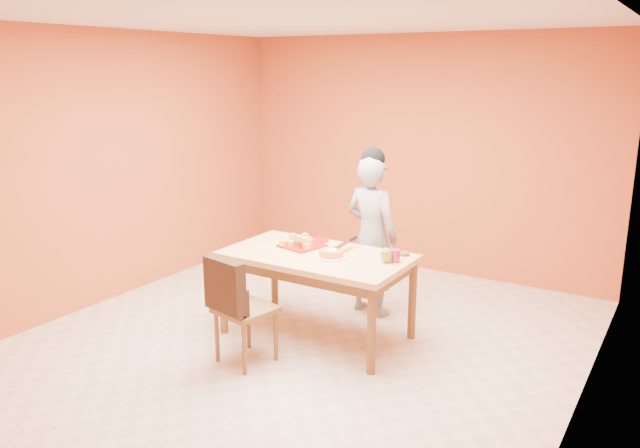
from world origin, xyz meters
The scene contains 17 objects.
floor centered at (0.00, 0.00, 0.00)m, with size 5.00×5.00×0.00m, color beige.
ceiling centered at (0.00, 0.00, 2.70)m, with size 5.00×5.00×0.00m, color silver.
wall_back centered at (0.00, 2.50, 1.35)m, with size 4.50×4.50×0.00m, color #B05428.
wall_left centered at (-2.25, 0.00, 1.35)m, with size 5.00×5.00×0.00m, color #B05428.
wall_right centered at (2.25, 0.00, 1.35)m, with size 5.00×5.00×0.00m, color #B05428.
dining_table centered at (0.05, 0.21, 0.67)m, with size 1.60×0.90×0.76m.
dining_chair centered at (-0.17, -0.53, 0.47)m, with size 0.49×0.55×0.91m.
pastry_pile centered at (-0.18, 0.32, 0.83)m, with size 0.30×0.30×0.10m, color #E9C063, non-canonical shape.
person centered at (0.20, 0.95, 0.77)m, with size 0.56×0.37×1.54m, color gray.
pastry_platter centered at (-0.18, 0.32, 0.77)m, with size 0.33×0.33×0.02m, color maroon.
red_dinner_plate centered at (-0.16, 0.56, 0.77)m, with size 0.22×0.22×0.01m, color maroon.
white_cake_plate centered at (0.21, 0.19, 0.77)m, with size 0.29×0.29×0.01m, color silver.
sponge_cake centered at (0.21, 0.19, 0.80)m, with size 0.21×0.21×0.05m, color gold.
cake_server centered at (0.22, 0.37, 0.83)m, with size 0.05×0.28×0.01m, color silver.
egg_ornament centered at (0.68, 0.29, 0.82)m, with size 0.10×0.08×0.13m, color olive.
magenta_glass centered at (0.73, 0.35, 0.81)m, with size 0.07×0.07×0.11m, color #C01C56.
checker_tin centered at (0.71, 0.56, 0.77)m, with size 0.09×0.09×0.03m, color #321E0D.
Camera 1 is at (2.79, -4.17, 2.32)m, focal length 35.00 mm.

